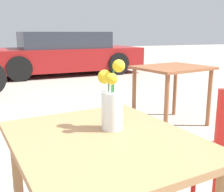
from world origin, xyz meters
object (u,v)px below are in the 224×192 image
(table_front, at_px, (104,160))
(flower_vase, at_px, (112,105))
(table_back, at_px, (172,76))
(parked_car, at_px, (64,54))

(table_front, distance_m, flower_vase, 0.25)
(table_front, bearing_deg, table_back, 47.98)
(table_front, bearing_deg, flower_vase, 48.99)
(table_front, distance_m, table_back, 2.38)
(table_front, distance_m, parked_car, 6.83)
(flower_vase, height_order, table_back, flower_vase)
(table_back, xyz_separation_m, parked_car, (-0.15, 4.91, -0.06))
(table_front, xyz_separation_m, flower_vase, (0.07, 0.09, 0.22))
(flower_vase, distance_m, parked_car, 6.74)
(flower_vase, bearing_deg, table_front, -131.01)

